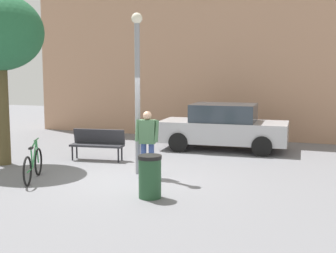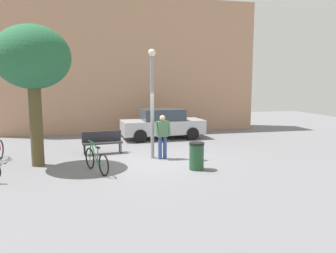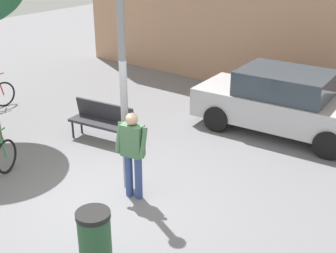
{
  "view_description": "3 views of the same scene",
  "coord_description": "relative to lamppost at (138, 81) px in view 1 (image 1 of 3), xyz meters",
  "views": [
    {
      "loc": [
        4.73,
        -10.23,
        2.74
      ],
      "look_at": [
        0.21,
        2.21,
        1.05
      ],
      "focal_mm": 48.94,
      "sensor_mm": 36.0,
      "label": 1
    },
    {
      "loc": [
        -2.13,
        -11.47,
        2.87
      ],
      "look_at": [
        0.8,
        1.33,
        1.09
      ],
      "focal_mm": 34.45,
      "sensor_mm": 36.0,
      "label": 2
    },
    {
      "loc": [
        5.2,
        -5.12,
        4.54
      ],
      "look_at": [
        0.12,
        1.66,
        0.89
      ],
      "focal_mm": 48.45,
      "sensor_mm": 36.0,
      "label": 3
    }
  ],
  "objects": [
    {
      "name": "ground_plane",
      "position": [
        -0.0,
        -0.5,
        -2.42
      ],
      "size": [
        36.0,
        36.0,
        0.0
      ],
      "primitive_type": "plane",
      "color": "slate"
    },
    {
      "name": "building_facade",
      "position": [
        -0.0,
        7.63,
        1.44
      ],
      "size": [
        15.03,
        2.0,
        7.71
      ],
      "primitive_type": "cube",
      "color": "tan",
      "rests_on": "ground_plane"
    },
    {
      "name": "lamppost",
      "position": [
        0.0,
        0.0,
        0.0
      ],
      "size": [
        0.28,
        0.28,
        4.12
      ],
      "color": "gray",
      "rests_on": "ground_plane"
    },
    {
      "name": "person_by_lamppost",
      "position": [
        0.35,
        -0.2,
        -1.45
      ],
      "size": [
        0.62,
        0.36,
        1.67
      ],
      "color": "#334784",
      "rests_on": "ground_plane"
    },
    {
      "name": "park_bench",
      "position": [
        -1.87,
        1.26,
        -1.87
      ],
      "size": [
        1.65,
        0.68,
        0.92
      ],
      "color": "#2D2D33",
      "rests_on": "ground_plane"
    },
    {
      "name": "bicycle_green",
      "position": [
        -2.13,
        -1.54,
        -2.03
      ],
      "size": [
        0.75,
        1.69,
        0.97
      ],
      "color": "black",
      "rests_on": "ground_plane"
    },
    {
      "name": "parked_car_silver",
      "position": [
        1.28,
        4.21,
        -1.64
      ],
      "size": [
        4.29,
        2.02,
        1.55
      ],
      "color": "#B7B7BC",
      "rests_on": "ground_plane"
    },
    {
      "name": "trash_bin",
      "position": [
        1.13,
        -1.97,
        -1.95
      ],
      "size": [
        0.5,
        0.5,
        0.92
      ],
      "color": "#234C2D",
      "rests_on": "ground_plane"
    }
  ]
}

